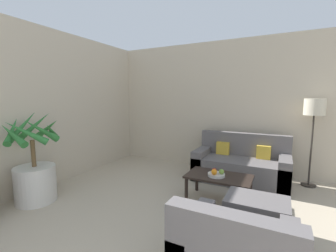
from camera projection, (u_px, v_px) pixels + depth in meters
wall_back at (257, 107)px, 4.44m from camera, size 7.81×0.06×2.70m
potted_palm at (35, 173)px, 3.29m from camera, size 0.80×0.80×1.35m
sofa_loveseat at (241, 165)px, 4.14m from camera, size 1.64×0.79×0.86m
floor_lamp at (314, 112)px, 3.77m from camera, size 0.32×0.32×1.52m
coffee_table at (219, 179)px, 3.31m from camera, size 0.93×0.55×0.40m
fruit_bowl at (216, 175)px, 3.27m from camera, size 0.25×0.25×0.04m
apple_red at (214, 170)px, 3.30m from camera, size 0.07×0.07×0.07m
apple_green at (222, 172)px, 3.24m from camera, size 0.07×0.07×0.07m
orange_fruit at (214, 172)px, 3.21m from camera, size 0.08×0.08×0.08m
ottoman at (256, 216)px, 2.54m from camera, size 0.67×0.48×0.41m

